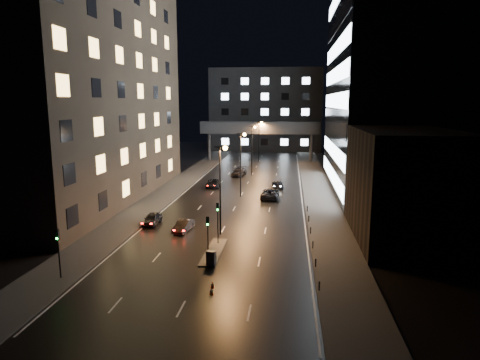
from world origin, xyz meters
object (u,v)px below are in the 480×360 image
(car_away_b, at_px, (183,226))
(car_away_d, at_px, (239,172))
(car_toward_a, at_px, (270,193))
(utility_cabinet, at_px, (211,258))
(car_away_a, at_px, (152,219))
(car_toward_b, at_px, (278,184))
(car_away_c, at_px, (213,183))

(car_away_b, xyz_separation_m, car_away_d, (1.98, 38.51, 0.16))
(car_toward_a, bearing_deg, utility_cabinet, 84.24)
(car_away_a, height_order, car_toward_b, car_away_a)
(car_away_c, distance_m, utility_cabinet, 37.04)
(car_away_c, height_order, utility_cabinet, utility_cabinet)
(car_toward_a, height_order, utility_cabinet, car_toward_a)
(car_away_b, bearing_deg, car_away_d, 94.58)
(car_away_d, distance_m, car_toward_b, 14.14)
(car_away_a, relative_size, car_away_b, 1.04)
(car_away_b, distance_m, car_away_d, 38.56)
(car_away_c, bearing_deg, utility_cabinet, -84.08)
(car_away_d, relative_size, car_toward_a, 0.99)
(car_away_d, distance_m, car_toward_a, 21.27)
(car_away_a, distance_m, utility_cabinet, 15.95)
(car_toward_a, bearing_deg, car_away_c, -33.92)
(car_away_a, bearing_deg, car_away_d, 79.41)
(car_away_c, xyz_separation_m, car_toward_b, (11.33, 0.86, -0.07))
(car_toward_a, bearing_deg, car_away_a, 51.94)
(car_away_d, xyz_separation_m, car_toward_b, (8.18, -11.54, -0.18))
(car_away_a, distance_m, car_toward_a, 21.27)
(car_away_a, bearing_deg, car_away_c, 81.57)
(car_away_d, distance_m, utility_cabinet, 48.98)
(car_toward_a, distance_m, car_toward_b, 8.50)
(car_away_c, bearing_deg, car_toward_b, 0.37)
(car_away_b, height_order, utility_cabinet, utility_cabinet)
(car_away_a, xyz_separation_m, car_toward_b, (14.67, 24.68, -0.07))
(car_away_c, xyz_separation_m, car_away_d, (3.14, 12.39, 0.11))
(car_away_c, distance_m, car_toward_a, 12.88)
(car_away_c, relative_size, car_away_d, 0.91)
(car_away_b, height_order, car_away_c, car_away_c)
(car_toward_b, bearing_deg, utility_cabinet, 74.82)
(car_away_b, distance_m, car_toward_a, 20.70)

